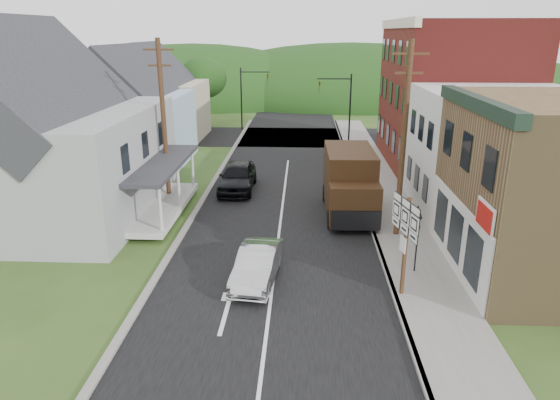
# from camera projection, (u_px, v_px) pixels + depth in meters

# --- Properties ---
(ground) EXTENTS (120.00, 120.00, 0.00)m
(ground) POSITION_uv_depth(u_px,v_px,m) (275.00, 267.00, 20.76)
(ground) COLOR #2D4719
(ground) RESTS_ON ground
(road) EXTENTS (9.00, 90.00, 0.02)m
(road) POSITION_uv_depth(u_px,v_px,m) (284.00, 193.00, 30.22)
(road) COLOR black
(road) RESTS_ON ground
(cross_road) EXTENTS (60.00, 9.00, 0.02)m
(cross_road) POSITION_uv_depth(u_px,v_px,m) (291.00, 137.00, 46.30)
(cross_road) COLOR black
(cross_road) RESTS_ON ground
(sidewalk_right) EXTENTS (2.80, 55.00, 0.15)m
(sidewalk_right) POSITION_uv_depth(u_px,v_px,m) (387.00, 204.00, 28.04)
(sidewalk_right) COLOR slate
(sidewalk_right) RESTS_ON ground
(curb_right) EXTENTS (0.20, 55.00, 0.15)m
(curb_right) POSITION_uv_depth(u_px,v_px,m) (363.00, 204.00, 28.10)
(curb_right) COLOR slate
(curb_right) RESTS_ON ground
(curb_left) EXTENTS (0.30, 55.00, 0.12)m
(curb_left) POSITION_uv_depth(u_px,v_px,m) (202.00, 202.00, 28.51)
(curb_left) COLOR slate
(curb_left) RESTS_ON ground
(storefront_white) EXTENTS (8.00, 7.00, 6.50)m
(storefront_white) POSITION_uv_depth(u_px,v_px,m) (496.00, 152.00, 26.32)
(storefront_white) COLOR silver
(storefront_white) RESTS_ON ground
(storefront_red) EXTENTS (8.00, 12.00, 10.00)m
(storefront_red) POSITION_uv_depth(u_px,v_px,m) (450.00, 96.00, 34.74)
(storefront_red) COLOR maroon
(storefront_red) RESTS_ON ground
(house_gray) EXTENTS (10.20, 12.24, 8.35)m
(house_gray) POSITION_uv_depth(u_px,v_px,m) (48.00, 135.00, 25.60)
(house_gray) COLOR #95969A
(house_gray) RESTS_ON ground
(house_blue) EXTENTS (7.14, 8.16, 7.28)m
(house_blue) POSITION_uv_depth(u_px,v_px,m) (137.00, 113.00, 36.14)
(house_blue) COLOR #9ABAD2
(house_blue) RESTS_ON ground
(house_cream) EXTENTS (7.14, 8.16, 7.28)m
(house_cream) POSITION_uv_depth(u_px,v_px,m) (163.00, 97.00, 44.68)
(house_cream) COLOR #B5AA8C
(house_cream) RESTS_ON ground
(utility_pole_right) EXTENTS (1.60, 0.26, 9.00)m
(utility_pole_right) POSITION_uv_depth(u_px,v_px,m) (404.00, 141.00, 22.33)
(utility_pole_right) COLOR #472D19
(utility_pole_right) RESTS_ON ground
(utility_pole_left) EXTENTS (1.60, 0.26, 9.00)m
(utility_pole_left) POSITION_uv_depth(u_px,v_px,m) (164.00, 121.00, 27.12)
(utility_pole_left) COLOR #472D19
(utility_pole_left) RESTS_ON ground
(traffic_signal_right) EXTENTS (2.87, 0.20, 6.00)m
(traffic_signal_right) POSITION_uv_depth(u_px,v_px,m) (342.00, 101.00, 41.60)
(traffic_signal_right) COLOR black
(traffic_signal_right) RESTS_ON ground
(traffic_signal_left) EXTENTS (2.87, 0.20, 6.00)m
(traffic_signal_left) POSITION_uv_depth(u_px,v_px,m) (248.00, 91.00, 48.60)
(traffic_signal_left) COLOR black
(traffic_signal_left) RESTS_ON ground
(tree_left_b) EXTENTS (4.80, 4.80, 6.94)m
(tree_left_b) POSITION_uv_depth(u_px,v_px,m) (15.00, 105.00, 31.29)
(tree_left_b) COLOR #382616
(tree_left_b) RESTS_ON ground
(tree_left_c) EXTENTS (5.80, 5.80, 8.41)m
(tree_left_c) POSITION_uv_depth(u_px,v_px,m) (44.00, 77.00, 38.61)
(tree_left_c) COLOR #382616
(tree_left_c) RESTS_ON ground
(tree_left_d) EXTENTS (4.80, 4.80, 6.94)m
(tree_left_d) POSITION_uv_depth(u_px,v_px,m) (203.00, 78.00, 49.86)
(tree_left_d) COLOR #382616
(tree_left_d) RESTS_ON ground
(forested_ridge) EXTENTS (90.00, 30.00, 16.00)m
(forested_ridge) POSITION_uv_depth(u_px,v_px,m) (296.00, 99.00, 72.80)
(forested_ridge) COLOR #17350F
(forested_ridge) RESTS_ON ground
(silver_sedan) EXTENTS (1.90, 4.28, 1.36)m
(silver_sedan) POSITION_uv_depth(u_px,v_px,m) (258.00, 265.00, 19.36)
(silver_sedan) COLOR #B2B2B7
(silver_sedan) RESTS_ON ground
(dark_sedan) EXTENTS (2.05, 5.07, 1.72)m
(dark_sedan) POSITION_uv_depth(u_px,v_px,m) (237.00, 177.00, 30.50)
(dark_sedan) COLOR black
(dark_sedan) RESTS_ON ground
(delivery_van) EXTENTS (2.62, 6.14, 3.41)m
(delivery_van) POSITION_uv_depth(u_px,v_px,m) (350.00, 183.00, 26.25)
(delivery_van) COLOR black
(delivery_van) RESTS_ON ground
(route_sign_cluster) EXTENTS (0.55, 2.08, 3.71)m
(route_sign_cluster) POSITION_uv_depth(u_px,v_px,m) (405.00, 233.00, 17.60)
(route_sign_cluster) COLOR #472D19
(route_sign_cluster) RESTS_ON sidewalk_right
(warning_sign) EXTENTS (0.21, 0.75, 2.79)m
(warning_sign) POSITION_uv_depth(u_px,v_px,m) (417.00, 230.00, 19.50)
(warning_sign) COLOR black
(warning_sign) RESTS_ON sidewalk_right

